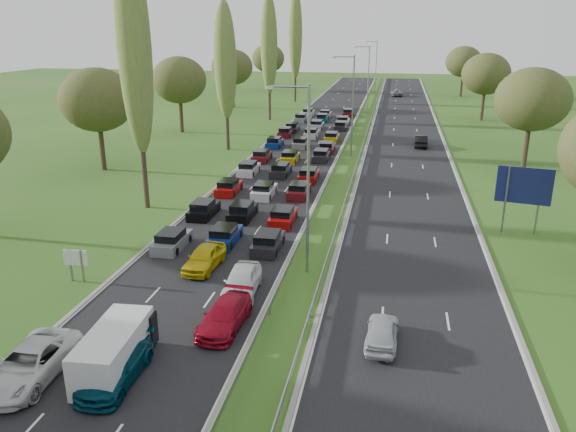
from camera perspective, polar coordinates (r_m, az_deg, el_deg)
The scene contains 20 objects.
ground at distance 71.86m, azimuth 6.54°, elevation 6.40°, with size 260.00×260.00×0.00m, color #294F18.
near_carriageway at distance 75.06m, azimuth 1.51°, elevation 7.04°, with size 10.50×215.00×0.04m, color black.
far_carriageway at distance 74.15m, azimuth 11.93°, elevation 6.50°, with size 10.50×215.00×0.04m, color black.
central_reservation at distance 74.19m, azimuth 6.71°, elevation 7.22°, with size 2.36×215.00×0.32m.
lamp_columns at distance 68.86m, azimuth 6.59°, elevation 10.94°, with size 0.18×140.18×12.00m.
poplar_row at distance 61.97m, azimuth -9.46°, elevation 15.90°, with size 2.80×127.80×22.44m.
woodland_left at distance 61.84m, azimuth -20.35°, elevation 10.62°, with size 8.00×166.00×11.10m.
woodland_right at distance 59.03m, azimuth 25.24°, elevation 9.68°, with size 8.00×153.00×11.10m.
traffic_queue_fill at distance 70.15m, azimuth 0.84°, elevation 6.59°, with size 9.11×69.06×0.80m.
near_car_2 at distance 28.51m, azimuth -24.77°, elevation -13.46°, with size 2.57×5.58×1.55m, color silver.
near_car_7 at distance 27.05m, azimuth -17.12°, elevation -14.43°, with size 2.03×5.00×1.45m, color #043446.
near_car_8 at distance 37.31m, azimuth -8.49°, elevation -4.18°, with size 1.80×4.46×1.52m, color gold.
near_car_11 at distance 30.18m, azimuth -6.43°, elevation -10.01°, with size 1.95×4.81×1.39m, color maroon.
near_car_12 at distance 33.62m, azimuth -4.72°, elevation -6.60°, with size 1.90×4.73×1.61m, color silver.
far_car_0 at distance 28.99m, azimuth 9.54°, elevation -11.51°, with size 1.59×3.95×1.34m, color #AFB4B9.
far_car_1 at distance 76.95m, azimuth 13.36°, elevation 7.43°, with size 1.62×4.64×1.53m, color black.
far_car_2 at distance 133.95m, azimuth 10.98°, elevation 12.20°, with size 2.46×5.34×1.48m, color gray.
white_van_rear at distance 27.73m, azimuth -17.04°, elevation -12.73°, with size 2.05×5.23×2.10m.
info_sign at distance 37.27m, azimuth -20.75°, elevation -4.30°, with size 1.50×0.23×2.10m.
direction_sign at distance 45.87m, azimuth 22.83°, elevation 2.58°, with size 3.93×0.92×5.20m.
Camera 1 is at (9.50, 9.93, 15.15)m, focal length 35.00 mm.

